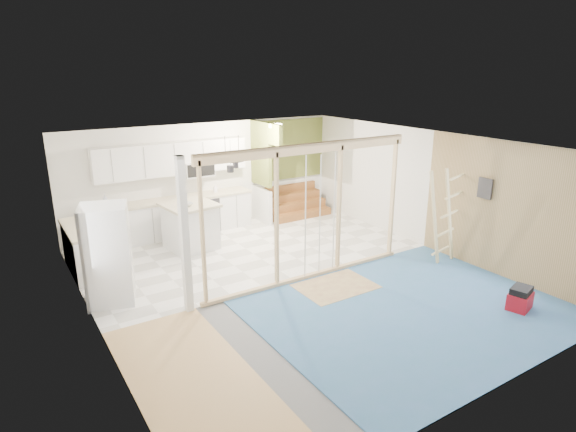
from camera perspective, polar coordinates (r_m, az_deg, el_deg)
room at (r=8.68m, az=0.89°, el=0.00°), size 7.01×8.01×2.61m
floor_overlays at (r=9.22m, az=1.02°, el=-7.51°), size 7.00×8.00×0.03m
stud_frame at (r=8.45m, az=-0.64°, el=1.69°), size 4.66×0.14×2.60m
base_cabinets at (r=11.22m, az=-15.66°, el=-1.09°), size 4.45×2.24×0.93m
upper_cabinets at (r=11.54m, az=-13.23°, el=6.54°), size 3.60×0.41×0.85m
green_partition at (r=12.81m, az=-0.49°, el=4.01°), size 2.25×1.51×2.60m
pot_rack at (r=9.96m, az=-6.61°, el=6.27°), size 0.52×0.52×0.72m
sheathing_panel at (r=9.78m, az=25.08°, el=0.32°), size 0.02×4.00×2.60m
electrical_panel at (r=9.97m, az=22.31°, el=3.05°), size 0.04×0.30×0.40m
ceiling_light at (r=11.65m, az=-1.49°, el=10.66°), size 0.32×0.32×0.08m
fridge at (r=8.61m, az=-20.54°, el=-4.36°), size 0.93×0.90×1.72m
island at (r=10.80m, az=-11.47°, el=-1.23°), size 1.17×1.17×1.04m
bowl at (r=10.47m, az=-11.96°, el=1.34°), size 0.29×0.29×0.07m
soap_bottle_a at (r=11.21m, az=-20.84°, el=1.68°), size 0.14×0.14×0.31m
soap_bottle_b at (r=11.96m, az=-8.61°, el=3.26°), size 0.10×0.10×0.19m
toolbox at (r=8.96m, az=25.81°, el=-8.84°), size 0.50×0.42×0.40m
ladder at (r=10.13m, az=17.99°, el=-0.02°), size 1.06×0.06×1.98m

